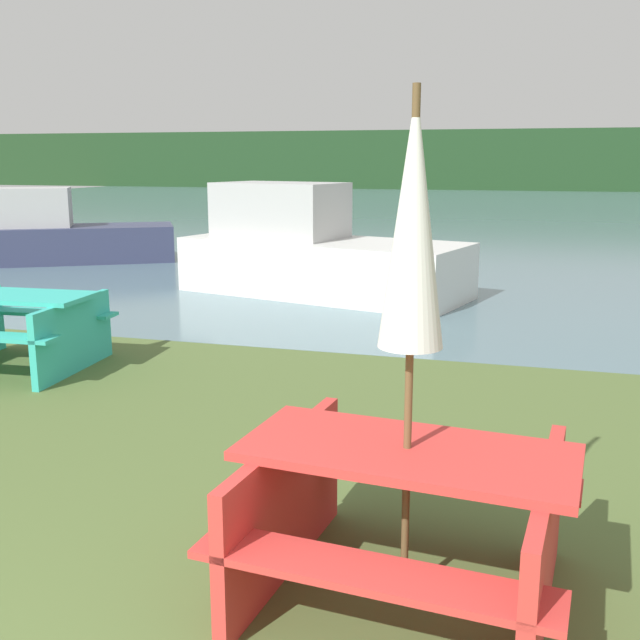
{
  "coord_description": "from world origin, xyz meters",
  "views": [
    {
      "loc": [
        2.01,
        -1.0,
        2.07
      ],
      "look_at": [
        0.45,
        4.44,
        0.85
      ],
      "focal_mm": 42.0,
      "sensor_mm": 36.0,
      "label": 1
    }
  ],
  "objects_px": {
    "picnic_table_red": "(406,510)",
    "umbrella_white": "(413,224)",
    "picnic_table_teal": "(14,324)",
    "boat": "(313,254)",
    "boat_second": "(53,235)"
  },
  "relations": [
    {
      "from": "picnic_table_red",
      "to": "boat",
      "type": "relative_size",
      "value": 0.35
    },
    {
      "from": "picnic_table_teal",
      "to": "umbrella_white",
      "type": "relative_size",
      "value": 0.7
    },
    {
      "from": "boat",
      "to": "umbrella_white",
      "type": "bearing_deg",
      "value": -55.85
    },
    {
      "from": "picnic_table_red",
      "to": "picnic_table_teal",
      "type": "bearing_deg",
      "value": 146.58
    },
    {
      "from": "picnic_table_teal",
      "to": "boat",
      "type": "bearing_deg",
      "value": 71.46
    },
    {
      "from": "picnic_table_red",
      "to": "umbrella_white",
      "type": "bearing_deg",
      "value": 0.0
    },
    {
      "from": "picnic_table_teal",
      "to": "umbrella_white",
      "type": "height_order",
      "value": "umbrella_white"
    },
    {
      "from": "picnic_table_red",
      "to": "picnic_table_teal",
      "type": "relative_size",
      "value": 1.0
    },
    {
      "from": "picnic_table_red",
      "to": "umbrella_white",
      "type": "relative_size",
      "value": 0.7
    },
    {
      "from": "picnic_table_red",
      "to": "picnic_table_teal",
      "type": "height_order",
      "value": "picnic_table_red"
    },
    {
      "from": "umbrella_white",
      "to": "boat_second",
      "type": "distance_m",
      "value": 13.36
    },
    {
      "from": "picnic_table_red",
      "to": "boat",
      "type": "distance_m",
      "value": 8.36
    },
    {
      "from": "boat_second",
      "to": "umbrella_white",
      "type": "bearing_deg",
      "value": -77.81
    },
    {
      "from": "umbrella_white",
      "to": "boat",
      "type": "xyz_separation_m",
      "value": [
        -2.8,
        7.88,
        -1.17
      ]
    },
    {
      "from": "umbrella_white",
      "to": "picnic_table_teal",
      "type": "bearing_deg",
      "value": 146.58
    }
  ]
}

